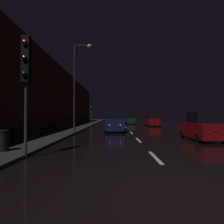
% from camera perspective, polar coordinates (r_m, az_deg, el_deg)
% --- Properties ---
extents(ground, '(27.45, 84.00, 0.02)m').
position_cam_1_polar(ground, '(28.98, 4.08, -4.54)').
color(ground, black).
extents(sidewalk_left, '(4.40, 84.00, 0.15)m').
position_cam_1_polar(sidewalk_left, '(29.50, -10.71, -4.30)').
color(sidewalk_left, '#28282B').
rests_on(sidewalk_left, ground).
extents(building_facade_left, '(0.80, 63.00, 9.20)m').
position_cam_1_polar(building_facade_left, '(26.89, -17.63, 5.07)').
color(building_facade_left, '#472319').
rests_on(building_facade_left, ground).
extents(lane_centerline, '(0.16, 25.50, 0.01)m').
position_cam_1_polar(lane_centerline, '(18.99, 5.88, -6.33)').
color(lane_centerline, beige).
rests_on(lane_centerline, ground).
extents(traffic_light_near_left, '(0.33, 0.47, 5.01)m').
position_cam_1_polar(traffic_light_near_left, '(8.23, -26.03, 12.35)').
color(traffic_light_near_left, '#38383A').
rests_on(traffic_light_near_left, ground).
extents(traffic_light_far_left, '(0.33, 0.47, 4.58)m').
position_cam_1_polar(traffic_light_far_left, '(27.33, -6.71, 2.19)').
color(traffic_light_far_left, '#38383A').
rests_on(traffic_light_far_left, ground).
extents(streetlamp_overhead, '(1.70, 0.44, 8.43)m').
position_cam_1_polar(streetlamp_overhead, '(17.12, -10.68, 11.47)').
color(streetlamp_overhead, '#2D2D30').
rests_on(streetlamp_overhead, ground).
extents(trash_bin_curbside, '(0.55, 0.55, 0.93)m').
position_cam_1_polar(trash_bin_curbside, '(9.37, -31.89, -7.85)').
color(trash_bin_curbside, black).
rests_on(trash_bin_curbside, sidewalk_left).
extents(car_approaching_headlights, '(2.05, 4.44, 2.24)m').
position_cam_1_polar(car_approaching_headlights, '(18.96, 0.96, -3.26)').
color(car_approaching_headlights, '#141E51').
rests_on(car_approaching_headlights, ground).
extents(car_parked_right_far, '(1.84, 3.99, 2.01)m').
position_cam_1_polar(car_parked_right_far, '(29.02, 12.91, -2.68)').
color(car_parked_right_far, maroon).
rests_on(car_parked_right_far, ground).
extents(car_distant_taillights, '(1.72, 3.73, 1.88)m').
position_cam_1_polar(car_distant_taillights, '(35.33, 5.97, -2.50)').
color(car_distant_taillights, '#0F3819').
rests_on(car_distant_taillights, ground).
extents(car_parked_right_near, '(1.79, 3.88, 1.95)m').
position_cam_1_polar(car_parked_right_near, '(13.96, 26.85, -4.48)').
color(car_parked_right_near, maroon).
rests_on(car_parked_right_near, ground).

